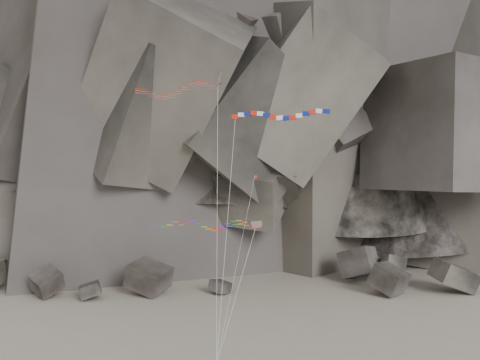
{
  "coord_description": "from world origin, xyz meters",
  "views": [
    {
      "loc": [
        0.93,
        -54.49,
        20.95
      ],
      "look_at": [
        3.22,
        6.0,
        19.16
      ],
      "focal_mm": 40.0,
      "sensor_mm": 36.0,
      "label": 1
    }
  ],
  "objects_px": {
    "delta_kite": "(173,89)",
    "parafoil_kite": "(200,224)",
    "pennant_kite": "(245,222)",
    "banner_kite": "(279,116)"
  },
  "relations": [
    {
      "from": "banner_kite",
      "to": "parafoil_kite",
      "type": "bearing_deg",
      "value": -152.52
    },
    {
      "from": "delta_kite",
      "to": "pennant_kite",
      "type": "xyz_separation_m",
      "value": [
        7.63,
        1.12,
        -14.04
      ]
    },
    {
      "from": "parafoil_kite",
      "to": "pennant_kite",
      "type": "height_order",
      "value": "pennant_kite"
    },
    {
      "from": "banner_kite",
      "to": "delta_kite",
      "type": "bearing_deg",
      "value": -159.32
    },
    {
      "from": "delta_kite",
      "to": "pennant_kite",
      "type": "height_order",
      "value": "delta_kite"
    },
    {
      "from": "delta_kite",
      "to": "banner_kite",
      "type": "height_order",
      "value": "delta_kite"
    },
    {
      "from": "pennant_kite",
      "to": "parafoil_kite",
      "type": "bearing_deg",
      "value": -141.71
    },
    {
      "from": "delta_kite",
      "to": "parafoil_kite",
      "type": "xyz_separation_m",
      "value": [
        2.84,
        -0.99,
        -13.99
      ]
    },
    {
      "from": "delta_kite",
      "to": "parafoil_kite",
      "type": "distance_m",
      "value": 14.31
    },
    {
      "from": "banner_kite",
      "to": "pennant_kite",
      "type": "distance_m",
      "value": 11.87
    }
  ]
}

